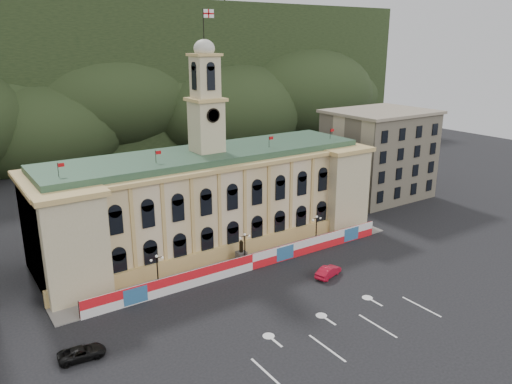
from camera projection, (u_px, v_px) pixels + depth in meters
ground at (319, 314)px, 61.98m from camera, size 260.00×260.00×0.00m
lane_markings at (347, 332)px, 58.00m from camera, size 26.00×10.00×0.02m
hill_ridge at (60, 85)px, 153.20m from camera, size 230.00×80.00×64.00m
city_hall at (210, 198)px, 81.64m from camera, size 56.20×17.60×37.10m
side_building_right at (378, 154)px, 106.77m from camera, size 21.00×17.00×18.60m
hoarding_fence at (252, 262)px, 73.61m from camera, size 50.00×0.44×2.50m
pavement at (242, 263)px, 76.05m from camera, size 56.00×5.50×0.16m
statue at (241, 255)px, 75.93m from camera, size 1.40×1.40×3.72m
lamp_left at (157, 269)px, 67.11m from camera, size 1.96×0.44×5.15m
lamp_center at (245, 246)px, 74.58m from camera, size 1.96×0.44×5.15m
lamp_right at (316, 227)px, 82.05m from camera, size 1.96×0.44×5.15m
red_sedan at (328, 272)px, 71.55m from camera, size 4.33×5.67×1.56m
black_suv at (82, 353)px, 53.08m from camera, size 3.36×5.45×1.38m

